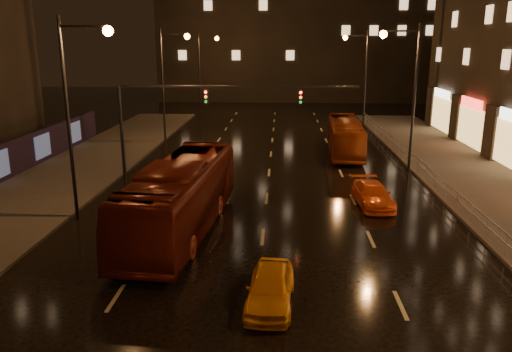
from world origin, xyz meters
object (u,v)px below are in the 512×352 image
Objects in this scene: bus_red at (181,196)px; taxi_far at (373,195)px; taxi_near at (270,288)px; bus_curb at (345,136)px.

bus_red reaches higher than taxi_far.
taxi_far is (5.42, 11.20, -0.03)m from taxi_near.
bus_red is at bearing 126.33° from taxi_near.
taxi_near is at bearing -120.56° from taxi_far.
bus_red is 8.29m from taxi_near.
bus_red is 2.85× the size of taxi_far.
taxi_far is at bearing 28.25° from bus_red.
taxi_near is (-5.50, -24.68, -0.77)m from bus_curb.
taxi_near is 12.44m from taxi_far.
bus_red is at bearing -116.24° from bus_curb.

